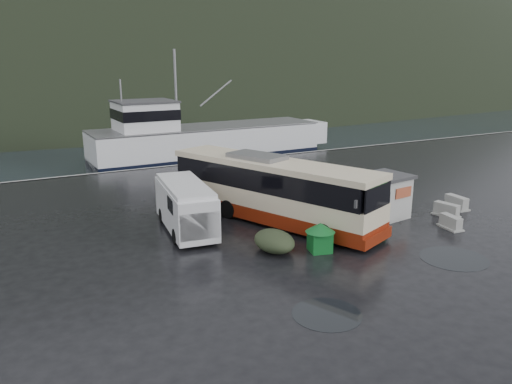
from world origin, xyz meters
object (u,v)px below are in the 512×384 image
dome_tent (274,251)px  waste_bin_right (372,239)px  jersey_barrier_a (446,216)px  white_van (186,230)px  coach_bus (271,220)px  ticket_kiosk (379,218)px  jersey_barrier_b (450,228)px  waste_bin_left (320,251)px  fishing_trawler (208,146)px  jersey_barrier_c (456,209)px

dome_tent → waste_bin_right: bearing=-9.8°
jersey_barrier_a → white_van: bearing=161.7°
coach_bus → waste_bin_right: 5.94m
ticket_kiosk → jersey_barrier_b: ticket_kiosk is taller
coach_bus → waste_bin_left: (-0.29, -5.22, 0.00)m
waste_bin_left → jersey_barrier_b: (8.25, -0.57, 0.00)m
coach_bus → waste_bin_right: (3.12, -5.05, 0.00)m
coach_bus → fishing_trawler: size_ratio=0.46×
jersey_barrier_c → fishing_trawler: (-4.78, 28.52, 0.00)m
jersey_barrier_c → jersey_barrier_a: bearing=-155.9°
white_van → jersey_barrier_c: bearing=-6.9°
jersey_barrier_a → dome_tent: bearing=-179.7°
white_van → fishing_trawler: (11.39, 24.51, 0.00)m
waste_bin_left → jersey_barrier_b: waste_bin_left is taller
coach_bus → jersey_barrier_a: coach_bus is taller
waste_bin_right → dome_tent: size_ratio=0.57×
waste_bin_left → jersey_barrier_c: waste_bin_left is taller
waste_bin_right → jersey_barrier_b: 4.90m
ticket_kiosk → jersey_barrier_b: size_ratio=2.27×
waste_bin_left → ticket_kiosk: 6.62m
ticket_kiosk → fishing_trawler: size_ratio=0.11×
coach_bus → waste_bin_left: bearing=-115.1°
white_van → dome_tent: size_ratio=2.52×
dome_tent → fishing_trawler: size_ratio=0.09×
waste_bin_left → dome_tent: size_ratio=0.57×
coach_bus → ticket_kiosk: 6.31m
waste_bin_left → jersey_barrier_a: (9.83, 1.13, 0.00)m
coach_bus → dome_tent: size_ratio=5.30×
coach_bus → waste_bin_right: size_ratio=9.36×
ticket_kiosk → coach_bus: bearing=148.8°
waste_bin_right → ticket_kiosk: (2.65, 2.50, 0.00)m
white_van → ticket_kiosk: (10.69, -3.24, 0.00)m
white_van → waste_bin_right: bearing=-28.6°
waste_bin_right → coach_bus: bearing=121.7°
waste_bin_left → jersey_barrier_c: size_ratio=0.90×
white_van → waste_bin_right: 9.88m
white_van → jersey_barrier_b: 14.41m
ticket_kiosk → fishing_trawler: fishing_trawler is taller
coach_bus → white_van: (-4.91, 0.69, 0.00)m
waste_bin_left → ticket_kiosk: ticket_kiosk is taller
coach_bus → waste_bin_right: bearing=-80.2°
coach_bus → jersey_barrier_c: coach_bus is taller
waste_bin_right → fishing_trawler: fishing_trawler is taller
coach_bus → jersey_barrier_b: 9.84m
waste_bin_right → jersey_barrier_c: 8.32m
white_van → waste_bin_left: white_van is taller
coach_bus → white_van: bearing=150.1°
ticket_kiosk → jersey_barrier_a: bearing=-29.5°
waste_bin_left → coach_bus: bearing=86.8°
fishing_trawler → waste_bin_right: bearing=-97.6°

